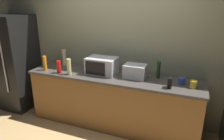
# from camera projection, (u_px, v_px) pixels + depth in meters

# --- Properties ---
(ground_plane) EXTENTS (8.00, 8.00, 0.00)m
(ground_plane) POSITION_uv_depth(u_px,v_px,m) (103.00, 138.00, 3.25)
(ground_plane) COLOR tan
(back_wall) EXTENTS (6.40, 0.10, 2.70)m
(back_wall) POSITION_uv_depth(u_px,v_px,m) (121.00, 44.00, 3.53)
(back_wall) COLOR gray
(back_wall) RESTS_ON ground_plane
(counter_run) EXTENTS (2.84, 0.64, 0.90)m
(counter_run) POSITION_uv_depth(u_px,v_px,m) (112.00, 101.00, 3.45)
(counter_run) COLOR brown
(counter_run) RESTS_ON ground_plane
(refrigerator) EXTENTS (0.72, 0.73, 1.80)m
(refrigerator) POSITION_uv_depth(u_px,v_px,m) (15.00, 62.00, 4.02)
(refrigerator) COLOR black
(refrigerator) RESTS_ON ground_plane
(microwave) EXTENTS (0.48, 0.35, 0.27)m
(microwave) POSITION_uv_depth(u_px,v_px,m) (102.00, 66.00, 3.38)
(microwave) COLOR #B7BABF
(microwave) RESTS_ON counter_run
(toaster_oven) EXTENTS (0.34, 0.26, 0.21)m
(toaster_oven) POSITION_uv_depth(u_px,v_px,m) (135.00, 71.00, 3.20)
(toaster_oven) COLOR #B7BABF
(toaster_oven) RESTS_ON counter_run
(cordless_phone) EXTENTS (0.05, 0.11, 0.15)m
(cordless_phone) POSITION_uv_depth(u_px,v_px,m) (170.00, 83.00, 2.84)
(cordless_phone) COLOR black
(cordless_phone) RESTS_ON counter_run
(bottle_hand_soap) EXTENTS (0.08, 0.08, 0.30)m
(bottle_hand_soap) POSITION_uv_depth(u_px,v_px,m) (64.00, 57.00, 3.82)
(bottle_hand_soap) COLOR beige
(bottle_hand_soap) RESTS_ON counter_run
(bottle_vinegar) EXTENTS (0.07, 0.07, 0.26)m
(bottle_vinegar) POSITION_uv_depth(u_px,v_px,m) (69.00, 67.00, 3.33)
(bottle_vinegar) COLOR beige
(bottle_vinegar) RESTS_ON counter_run
(bottle_wine) EXTENTS (0.06, 0.06, 0.27)m
(bottle_wine) POSITION_uv_depth(u_px,v_px,m) (158.00, 70.00, 3.18)
(bottle_wine) COLOR #1E3F19
(bottle_wine) RESTS_ON counter_run
(bottle_dish_soap) EXTENTS (0.06, 0.06, 0.25)m
(bottle_dish_soap) POSITION_uv_depth(u_px,v_px,m) (45.00, 63.00, 3.55)
(bottle_dish_soap) COLOR orange
(bottle_dish_soap) RESTS_ON counter_run
(bottle_hot_sauce) EXTENTS (0.07, 0.07, 0.21)m
(bottle_hot_sauce) POSITION_uv_depth(u_px,v_px,m) (59.00, 67.00, 3.41)
(bottle_hot_sauce) COLOR red
(bottle_hot_sauce) RESTS_ON counter_run
(mug_yellow) EXTENTS (0.09, 0.09, 0.11)m
(mug_yellow) POSITION_uv_depth(u_px,v_px,m) (194.00, 84.00, 2.84)
(mug_yellow) COLOR yellow
(mug_yellow) RESTS_ON counter_run
(mug_blue) EXTENTS (0.09, 0.09, 0.10)m
(mug_blue) POSITION_uv_depth(u_px,v_px,m) (182.00, 81.00, 2.97)
(mug_blue) COLOR #2D4CB2
(mug_blue) RESTS_ON counter_run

